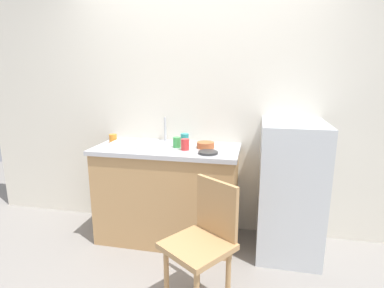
{
  "coord_description": "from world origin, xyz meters",
  "views": [
    {
      "loc": [
        0.56,
        -2.01,
        1.6
      ],
      "look_at": [
        0.0,
        0.6,
        0.98
      ],
      "focal_mm": 28.58,
      "sensor_mm": 36.0,
      "label": 1
    }
  ],
  "objects_px": {
    "hotplate": "(208,153)",
    "cup_orange": "(113,139)",
    "refrigerator": "(290,189)",
    "terracotta_bowl": "(206,145)",
    "cup_green": "(177,142)",
    "chair": "(204,239)",
    "dish_tray": "(127,144)",
    "cup_teal": "(185,139)",
    "cup_red": "(185,145)"
  },
  "relations": [
    {
      "from": "hotplate",
      "to": "cup_orange",
      "type": "relative_size",
      "value": 1.85
    },
    {
      "from": "refrigerator",
      "to": "hotplate",
      "type": "xyz_separation_m",
      "value": [
        -0.71,
        -0.15,
        0.34
      ]
    },
    {
      "from": "terracotta_bowl",
      "to": "cup_green",
      "type": "height_order",
      "value": "cup_green"
    },
    {
      "from": "refrigerator",
      "to": "cup_orange",
      "type": "relative_size",
      "value": 12.98
    },
    {
      "from": "cup_green",
      "to": "hotplate",
      "type": "bearing_deg",
      "value": -27.23
    },
    {
      "from": "chair",
      "to": "cup_orange",
      "type": "height_order",
      "value": "cup_orange"
    },
    {
      "from": "chair",
      "to": "dish_tray",
      "type": "xyz_separation_m",
      "value": [
        -0.85,
        0.73,
        0.45
      ]
    },
    {
      "from": "chair",
      "to": "hotplate",
      "type": "height_order",
      "value": "hotplate"
    },
    {
      "from": "hotplate",
      "to": "cup_orange",
      "type": "bearing_deg",
      "value": 169.17
    },
    {
      "from": "cup_orange",
      "to": "cup_teal",
      "type": "relative_size",
      "value": 0.89
    },
    {
      "from": "chair",
      "to": "cup_orange",
      "type": "xyz_separation_m",
      "value": [
        -1.05,
        0.84,
        0.47
      ]
    },
    {
      "from": "refrigerator",
      "to": "hotplate",
      "type": "height_order",
      "value": "refrigerator"
    },
    {
      "from": "dish_tray",
      "to": "cup_teal",
      "type": "relative_size",
      "value": 2.71
    },
    {
      "from": "dish_tray",
      "to": "hotplate",
      "type": "relative_size",
      "value": 1.65
    },
    {
      "from": "chair",
      "to": "cup_red",
      "type": "height_order",
      "value": "cup_red"
    },
    {
      "from": "refrigerator",
      "to": "terracotta_bowl",
      "type": "bearing_deg",
      "value": 176.66
    },
    {
      "from": "hotplate",
      "to": "cup_red",
      "type": "xyz_separation_m",
      "value": [
        -0.22,
        0.09,
        0.04
      ]
    },
    {
      "from": "refrigerator",
      "to": "chair",
      "type": "relative_size",
      "value": 1.34
    },
    {
      "from": "refrigerator",
      "to": "cup_green",
      "type": "height_order",
      "value": "refrigerator"
    },
    {
      "from": "refrigerator",
      "to": "hotplate",
      "type": "bearing_deg",
      "value": -167.72
    },
    {
      "from": "hotplate",
      "to": "cup_teal",
      "type": "height_order",
      "value": "cup_teal"
    },
    {
      "from": "terracotta_bowl",
      "to": "refrigerator",
      "type": "bearing_deg",
      "value": -3.34
    },
    {
      "from": "refrigerator",
      "to": "dish_tray",
      "type": "relative_size",
      "value": 4.27
    },
    {
      "from": "dish_tray",
      "to": "hotplate",
      "type": "height_order",
      "value": "dish_tray"
    },
    {
      "from": "terracotta_bowl",
      "to": "cup_orange",
      "type": "xyz_separation_m",
      "value": [
        -0.91,
        -0.01,
        0.02
      ]
    },
    {
      "from": "terracotta_bowl",
      "to": "cup_green",
      "type": "xyz_separation_m",
      "value": [
        -0.26,
        -0.03,
        0.02
      ]
    },
    {
      "from": "terracotta_bowl",
      "to": "cup_teal",
      "type": "relative_size",
      "value": 1.56
    },
    {
      "from": "dish_tray",
      "to": "cup_red",
      "type": "distance_m",
      "value": 0.55
    },
    {
      "from": "dish_tray",
      "to": "cup_green",
      "type": "xyz_separation_m",
      "value": [
        0.45,
        0.08,
        0.02
      ]
    },
    {
      "from": "cup_orange",
      "to": "cup_teal",
      "type": "distance_m",
      "value": 0.7
    },
    {
      "from": "terracotta_bowl",
      "to": "cup_red",
      "type": "bearing_deg",
      "value": -145.73
    },
    {
      "from": "dish_tray",
      "to": "chair",
      "type": "bearing_deg",
      "value": -40.69
    },
    {
      "from": "chair",
      "to": "cup_teal",
      "type": "xyz_separation_m",
      "value": [
        -0.36,
        0.95,
        0.48
      ]
    },
    {
      "from": "hotplate",
      "to": "cup_red",
      "type": "relative_size",
      "value": 1.71
    },
    {
      "from": "cup_green",
      "to": "cup_red",
      "type": "bearing_deg",
      "value": -39.29
    },
    {
      "from": "terracotta_bowl",
      "to": "cup_teal",
      "type": "xyz_separation_m",
      "value": [
        -0.22,
        0.1,
        0.02
      ]
    },
    {
      "from": "cup_green",
      "to": "dish_tray",
      "type": "bearing_deg",
      "value": -169.91
    },
    {
      "from": "dish_tray",
      "to": "cup_orange",
      "type": "distance_m",
      "value": 0.22
    },
    {
      "from": "dish_tray",
      "to": "terracotta_bowl",
      "type": "height_order",
      "value": "terracotta_bowl"
    },
    {
      "from": "chair",
      "to": "cup_red",
      "type": "bearing_deg",
      "value": 147.38
    },
    {
      "from": "hotplate",
      "to": "dish_tray",
      "type": "bearing_deg",
      "value": 173.85
    },
    {
      "from": "dish_tray",
      "to": "cup_teal",
      "type": "distance_m",
      "value": 0.54
    },
    {
      "from": "cup_red",
      "to": "cup_orange",
      "type": "relative_size",
      "value": 1.08
    },
    {
      "from": "cup_red",
      "to": "cup_orange",
      "type": "xyz_separation_m",
      "value": [
        -0.75,
        0.1,
        -0.0
      ]
    },
    {
      "from": "cup_red",
      "to": "cup_teal",
      "type": "xyz_separation_m",
      "value": [
        -0.05,
        0.22,
        0.0
      ]
    },
    {
      "from": "dish_tray",
      "to": "cup_red",
      "type": "bearing_deg",
      "value": 0.18
    },
    {
      "from": "chair",
      "to": "cup_orange",
      "type": "distance_m",
      "value": 1.42
    },
    {
      "from": "hotplate",
      "to": "cup_red",
      "type": "height_order",
      "value": "cup_red"
    },
    {
      "from": "chair",
      "to": "terracotta_bowl",
      "type": "xyz_separation_m",
      "value": [
        -0.14,
        0.85,
        0.45
      ]
    },
    {
      "from": "cup_green",
      "to": "cup_teal",
      "type": "height_order",
      "value": "cup_teal"
    }
  ]
}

